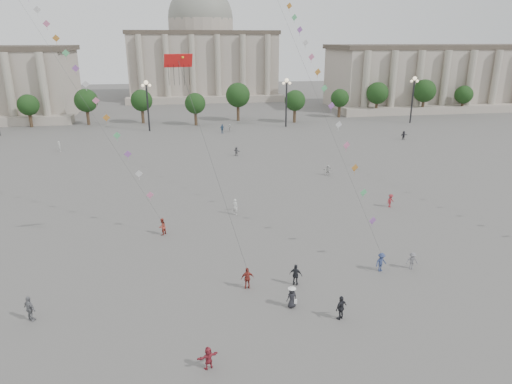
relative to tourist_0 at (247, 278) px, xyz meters
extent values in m
plane|color=#514E4C|center=(3.86, -2.31, -0.90)|extent=(360.00, 360.00, 0.00)
cube|color=#AA9E8E|center=(78.86, 92.69, 7.10)|extent=(80.00, 22.00, 16.00)
cube|color=#4A4036|center=(78.86, 92.69, 15.70)|extent=(81.60, 22.44, 1.20)
cube|color=#AA9E8E|center=(78.86, 79.69, 0.10)|extent=(84.00, 4.00, 2.00)
cube|color=#AA9E8E|center=(3.86, 127.69, 9.10)|extent=(46.00, 30.00, 20.00)
cube|color=#4A4036|center=(3.86, 127.69, 19.70)|extent=(46.92, 30.60, 1.20)
cube|color=#AA9E8E|center=(3.86, 110.69, 0.10)|extent=(48.30, 4.00, 2.00)
cylinder|color=#AA9E8E|center=(3.86, 127.69, 21.60)|extent=(21.00, 21.00, 5.00)
sphere|color=gray|center=(3.86, 127.69, 24.10)|extent=(21.00, 21.00, 21.00)
cylinder|color=#35231A|center=(-38.14, 75.69, 0.86)|extent=(0.70, 0.70, 3.52)
sphere|color=black|center=(-38.14, 75.69, 4.54)|extent=(5.12, 5.12, 5.12)
cylinder|color=#35231A|center=(-26.14, 75.69, 0.86)|extent=(0.70, 0.70, 3.52)
sphere|color=black|center=(-26.14, 75.69, 4.54)|extent=(5.12, 5.12, 5.12)
cylinder|color=#35231A|center=(-14.14, 75.69, 0.86)|extent=(0.70, 0.70, 3.52)
sphere|color=black|center=(-14.14, 75.69, 4.54)|extent=(5.12, 5.12, 5.12)
cylinder|color=#35231A|center=(-2.14, 75.69, 0.86)|extent=(0.70, 0.70, 3.52)
sphere|color=black|center=(-2.14, 75.69, 4.54)|extent=(5.12, 5.12, 5.12)
cylinder|color=#35231A|center=(9.86, 75.69, 0.86)|extent=(0.70, 0.70, 3.52)
sphere|color=black|center=(9.86, 75.69, 4.54)|extent=(5.12, 5.12, 5.12)
cylinder|color=#35231A|center=(21.86, 75.69, 0.86)|extent=(0.70, 0.70, 3.52)
sphere|color=black|center=(21.86, 75.69, 4.54)|extent=(5.12, 5.12, 5.12)
cylinder|color=#35231A|center=(33.86, 75.69, 0.86)|extent=(0.70, 0.70, 3.52)
sphere|color=black|center=(33.86, 75.69, 4.54)|extent=(5.12, 5.12, 5.12)
cylinder|color=#35231A|center=(45.86, 75.69, 0.86)|extent=(0.70, 0.70, 3.52)
sphere|color=black|center=(45.86, 75.69, 4.54)|extent=(5.12, 5.12, 5.12)
cylinder|color=#35231A|center=(57.86, 75.69, 0.86)|extent=(0.70, 0.70, 3.52)
sphere|color=black|center=(57.86, 75.69, 4.54)|extent=(5.12, 5.12, 5.12)
cylinder|color=#35231A|center=(69.86, 75.69, 0.86)|extent=(0.70, 0.70, 3.52)
sphere|color=black|center=(69.86, 75.69, 4.54)|extent=(5.12, 5.12, 5.12)
cylinder|color=#262628|center=(-11.14, 67.69, 4.10)|extent=(0.36, 0.36, 10.00)
sphere|color=#FFE5B2|center=(-11.14, 67.69, 9.30)|extent=(0.90, 0.90, 0.90)
sphere|color=#FFE5B2|center=(-11.84, 67.69, 8.70)|extent=(0.60, 0.60, 0.60)
sphere|color=#FFE5B2|center=(-10.44, 67.69, 8.70)|extent=(0.60, 0.60, 0.60)
cylinder|color=#262628|center=(18.86, 67.69, 4.10)|extent=(0.36, 0.36, 10.00)
sphere|color=#FFE5B2|center=(18.86, 67.69, 9.30)|extent=(0.90, 0.90, 0.90)
sphere|color=#FFE5B2|center=(18.16, 67.69, 8.70)|extent=(0.60, 0.60, 0.60)
sphere|color=#FFE5B2|center=(19.56, 67.69, 8.70)|extent=(0.60, 0.60, 0.60)
cylinder|color=#262628|center=(48.86, 67.69, 4.10)|extent=(0.36, 0.36, 10.00)
sphere|color=#FFE5B2|center=(48.86, 67.69, 9.30)|extent=(0.90, 0.90, 0.90)
sphere|color=#FFE5B2|center=(48.16, 67.69, 8.70)|extent=(0.60, 0.60, 0.60)
sphere|color=#FFE5B2|center=(49.56, 67.69, 8.70)|extent=(0.60, 0.60, 0.60)
imported|color=#37567D|center=(4.03, 62.83, 0.04)|extent=(1.20, 0.89, 1.89)
imported|color=silver|center=(5.76, 64.31, -0.11)|extent=(1.19, 1.50, 1.59)
imported|color=slate|center=(14.48, 0.83, -0.12)|extent=(1.10, 0.76, 1.56)
imported|color=silver|center=(16.21, 29.39, -0.12)|extent=(1.51, 0.68, 1.57)
imported|color=maroon|center=(19.36, 15.46, -0.10)|extent=(1.20, 1.01, 1.61)
imported|color=#242328|center=(38.60, 50.54, -0.05)|extent=(1.66, 0.85, 1.71)
imported|color=silver|center=(-25.73, 51.24, 0.02)|extent=(0.68, 0.79, 1.84)
imported|color=slate|center=(4.55, 43.06, -0.13)|extent=(1.26, 1.39, 1.54)
imported|color=silver|center=(1.01, 16.15, 0.03)|extent=(0.80, 0.79, 1.86)
imported|color=maroon|center=(0.00, 0.00, 0.00)|extent=(1.06, 0.45, 1.81)
imported|color=black|center=(3.92, -0.11, 0.00)|extent=(1.14, 0.90, 1.81)
imported|color=#9F2B39|center=(-3.70, -8.80, -0.16)|extent=(1.44, 0.88, 1.48)
imported|color=slate|center=(-15.73, -1.80, 0.06)|extent=(1.17, 1.08, 1.92)
imported|color=#222328|center=(5.91, -5.23, 0.02)|extent=(1.15, 0.94, 1.84)
imported|color=#9D372B|center=(-6.97, 11.81, -0.02)|extent=(1.05, 1.08, 1.76)
imported|color=navy|center=(11.68, 0.93, -0.06)|extent=(1.23, 0.93, 1.70)
imported|color=black|center=(2.83, -3.20, -0.08)|extent=(0.92, 0.74, 1.64)
cone|color=white|center=(2.83, -3.20, 0.72)|extent=(0.52, 0.52, 0.14)
cylinder|color=white|center=(2.83, -3.20, 0.66)|extent=(0.60, 0.60, 0.02)
cube|color=white|center=(3.08, -3.35, -0.35)|extent=(0.22, 0.10, 0.35)
cube|color=red|center=(-4.51, 5.49, 16.42)|extent=(2.26, 0.91, 1.02)
cube|color=#178041|center=(-4.86, 5.45, 16.67)|extent=(0.38, 0.25, 0.34)
cube|color=#1B2697|center=(-4.16, 5.45, 16.67)|extent=(0.38, 0.25, 0.34)
sphere|color=gold|center=(-4.86, 5.41, 16.67)|extent=(0.20, 0.20, 0.20)
sphere|color=gold|center=(-4.16, 5.41, 16.67)|extent=(0.20, 0.20, 0.20)
cylinder|color=#3F3F3F|center=(-2.25, 2.74, 8.56)|extent=(0.02, 0.02, 17.25)
cylinder|color=#3F3F3F|center=(-21.33, 26.77, 21.55)|extent=(0.02, 0.02, 58.95)
cube|color=#D16E97|center=(-8.00, 12.88, 3.06)|extent=(0.76, 0.25, 0.76)
cube|color=silver|center=(-9.02, 13.95, 5.04)|extent=(0.76, 0.25, 0.76)
cube|color=#9254A9|center=(-10.05, 15.02, 6.87)|extent=(0.76, 0.25, 0.76)
cube|color=#55B974|center=(-11.07, 16.08, 8.61)|extent=(0.76, 0.25, 0.76)
cube|color=#BA772B|center=(-12.10, 17.15, 10.28)|extent=(0.76, 0.25, 0.76)
cube|color=#D16E97|center=(-13.12, 18.22, 11.91)|extent=(0.76, 0.25, 0.76)
cube|color=silver|center=(-14.15, 19.29, 13.49)|extent=(0.76, 0.25, 0.76)
cube|color=#9254A9|center=(-15.17, 20.36, 15.04)|extent=(0.76, 0.25, 0.76)
cube|color=#55B974|center=(-16.20, 21.43, 16.56)|extent=(0.76, 0.25, 0.76)
cube|color=#BA772B|center=(-17.23, 22.50, 18.06)|extent=(0.76, 0.25, 0.76)
cube|color=#D16E97|center=(-18.25, 23.56, 19.53)|extent=(0.76, 0.25, 0.76)
cube|color=silver|center=(-19.28, 24.63, 20.99)|extent=(0.76, 0.25, 0.76)
cylinder|color=#3F3F3F|center=(8.92, 30.66, 22.17)|extent=(0.02, 0.02, 73.67)
cube|color=#9254A9|center=(11.50, 2.91, 2.99)|extent=(0.76, 0.25, 0.76)
cube|color=#55B974|center=(11.31, 4.89, 4.91)|extent=(0.76, 0.25, 0.76)
cube|color=#BA772B|center=(11.13, 6.88, 6.69)|extent=(0.76, 0.25, 0.76)
cube|color=#D16E97|center=(10.94, 8.86, 8.38)|extent=(0.76, 0.25, 0.76)
cube|color=silver|center=(10.76, 10.84, 10.01)|extent=(0.76, 0.25, 0.76)
cube|color=#9254A9|center=(10.58, 12.82, 11.58)|extent=(0.76, 0.25, 0.76)
cube|color=#55B974|center=(10.39, 14.80, 13.12)|extent=(0.76, 0.25, 0.76)
cube|color=#BA772B|center=(10.21, 16.78, 14.63)|extent=(0.76, 0.25, 0.76)
cube|color=#D16E97|center=(10.02, 18.77, 16.10)|extent=(0.76, 0.25, 0.76)
cube|color=silver|center=(9.84, 20.75, 17.56)|extent=(0.76, 0.25, 0.76)
cube|color=#9254A9|center=(9.66, 22.73, 18.99)|extent=(0.76, 0.25, 0.76)
cube|color=#55B974|center=(9.47, 24.71, 20.40)|extent=(0.76, 0.25, 0.76)
cube|color=#BA772B|center=(9.29, 26.69, 21.79)|extent=(0.76, 0.25, 0.76)
camera|label=1|loc=(-4.64, -31.71, 18.09)|focal=32.00mm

